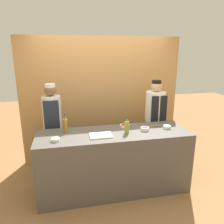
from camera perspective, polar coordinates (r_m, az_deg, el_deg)
The scene contains 13 objects.
ground_plane at distance 3.74m, azimuth 0.49°, elevation -19.21°, with size 14.00×14.00×0.00m, color olive.
cabinet_wall at distance 4.28m, azimuth -2.73°, elevation 2.98°, with size 3.02×0.18×2.40m.
counter at distance 3.49m, azimuth 0.51°, elevation -12.74°, with size 2.29×0.73×0.96m.
sauce_bowl_orange at distance 3.55m, azimuth 14.18°, elevation -3.80°, with size 0.12×0.12×0.05m.
sauce_bowl_red at distance 3.52m, azimuth 3.34°, elevation -3.56°, with size 0.15×0.15×0.04m.
sauce_bowl_purple at distance 3.40m, azimuth 8.57°, elevation -4.36°, with size 0.13×0.13×0.05m.
sauce_bowl_white at distance 3.08m, azimuth -14.54°, elevation -6.97°, with size 0.12×0.12×0.04m.
cutting_board at distance 3.15m, azimuth -2.93°, elevation -6.15°, with size 0.32×0.23×0.02m.
bottle_vinegar at distance 3.34m, azimuth -12.04°, elevation -3.36°, with size 0.06×0.06×0.28m.
bottle_oil at distance 3.23m, azimuth 3.88°, elevation -3.92°, with size 0.07×0.07×0.26m.
wooden_spoon at distance 3.61m, azimuth 11.41°, elevation -3.57°, with size 0.22×0.04×0.02m.
chef_left at distance 3.85m, azimuth -15.14°, elevation -3.76°, with size 0.31×0.31×1.63m.
chef_right at distance 4.16m, azimuth 11.05°, elevation -2.19°, with size 0.36×0.36×1.63m.
Camera 1 is at (-0.67, -2.99, 2.14)m, focal length 35.00 mm.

